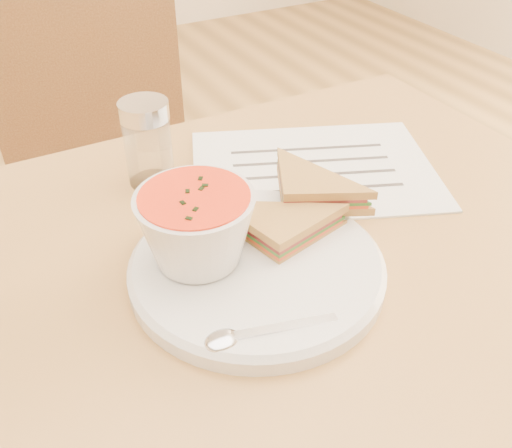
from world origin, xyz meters
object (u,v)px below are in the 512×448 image
chair_far (104,223)px  plate (257,268)px  condiment_shaker (148,143)px  soup_bowl (197,231)px

chair_far → plate: chair_far is taller
chair_far → condiment_shaker: bearing=107.3°
chair_far → plate: bearing=110.0°
plate → soup_bowl: soup_bowl is taller
plate → soup_bowl: bearing=150.6°
chair_far → soup_bowl: 0.66m
plate → chair_far: bearing=93.9°
chair_far → soup_bowl: chair_far is taller
plate → soup_bowl: size_ratio=2.25×
plate → condiment_shaker: (-0.03, 0.23, 0.05)m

